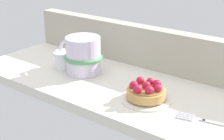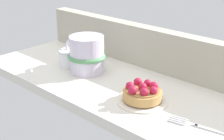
# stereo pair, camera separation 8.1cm
# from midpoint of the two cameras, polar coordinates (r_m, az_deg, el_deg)

# --- Properties ---
(ground_plane) EXTENTS (0.89, 0.31, 0.03)m
(ground_plane) POSITION_cam_midpoint_polar(r_m,az_deg,el_deg) (0.83, 5.99, -3.71)
(ground_plane) COLOR silver
(window_rail_back) EXTENTS (0.87, 0.04, 0.12)m
(window_rail_back) POSITION_cam_midpoint_polar(r_m,az_deg,el_deg) (0.91, 11.44, 3.19)
(window_rail_back) COLOR #B2AD99
(window_rail_back) RESTS_ON ground_plane
(dessert_plate) EXTENTS (0.12, 0.12, 0.01)m
(dessert_plate) POSITION_cam_midpoint_polar(r_m,az_deg,el_deg) (0.75, 8.36, -5.29)
(dessert_plate) COLOR silver
(dessert_plate) RESTS_ON ground_plane
(raspberry_tart) EXTENTS (0.09, 0.09, 0.04)m
(raspberry_tart) POSITION_cam_midpoint_polar(r_m,az_deg,el_deg) (0.74, 8.41, -3.95)
(raspberry_tart) COLOR tan
(raspberry_tart) RESTS_ON dessert_plate
(coffee_mug) EXTENTS (0.14, 0.11, 0.10)m
(coffee_mug) POSITION_cam_midpoint_polar(r_m,az_deg,el_deg) (0.89, -1.89, 2.71)
(coffee_mug) COLOR silver
(coffee_mug) RESTS_ON ground_plane
(dessert_fork) EXTENTS (0.16, 0.05, 0.01)m
(dessert_fork) POSITION_cam_midpoint_polar(r_m,az_deg,el_deg) (0.68, 19.52, -9.59)
(dessert_fork) COLOR silver
(dessert_fork) RESTS_ON ground_plane
(sugar_bowl) EXTENTS (0.07, 0.07, 0.05)m
(sugar_bowl) POSITION_cam_midpoint_polar(r_m,az_deg,el_deg) (0.94, -4.93, 2.15)
(sugar_bowl) COLOR white
(sugar_bowl) RESTS_ON ground_plane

